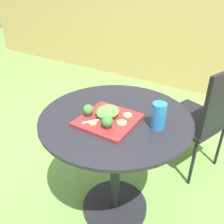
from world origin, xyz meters
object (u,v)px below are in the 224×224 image
drinking_glass (159,117)px  patio_chair (205,113)px  fork (99,120)px  salad_plate (108,120)px

drinking_glass → patio_chair: bearing=80.8°
patio_chair → drinking_glass: size_ratio=6.60×
drinking_glass → fork: drinking_glass is taller
patio_chair → drinking_glass: patio_chair is taller
fork → drinking_glass: bearing=22.7°
salad_plate → patio_chair: bearing=65.2°
salad_plate → drinking_glass: drinking_glass is taller
salad_plate → fork: 0.05m
drinking_glass → fork: 0.30m
patio_chair → drinking_glass: bearing=-99.2°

